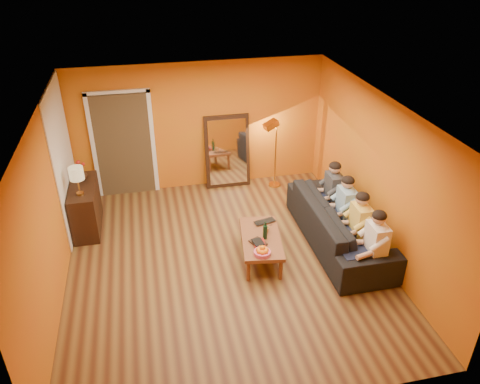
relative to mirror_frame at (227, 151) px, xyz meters
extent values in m
cube|color=brown|center=(-0.55, -2.63, -0.76)|extent=(5.00, 5.50, 0.00)
cube|color=white|center=(-0.55, -2.63, 1.84)|extent=(5.00, 5.50, 0.00)
cube|color=#C65817|center=(-0.55, 0.12, 0.54)|extent=(5.00, 0.00, 2.60)
cube|color=#C65817|center=(-3.05, -2.63, 0.54)|extent=(0.00, 5.50, 2.60)
cube|color=#C65817|center=(1.95, -2.63, 0.54)|extent=(0.00, 5.50, 2.60)
cube|color=white|center=(-3.04, -0.88, 0.54)|extent=(0.02, 1.90, 2.58)
cube|color=#3F2D19|center=(-2.05, 0.20, 0.29)|extent=(1.06, 0.30, 2.10)
cube|color=white|center=(-2.62, 0.08, 0.29)|extent=(0.08, 0.06, 2.20)
cube|color=white|center=(-1.48, 0.08, 0.29)|extent=(0.08, 0.06, 2.20)
cube|color=white|center=(-2.05, 0.08, 1.36)|extent=(1.22, 0.06, 0.08)
cube|color=#311C10|center=(0.00, 0.00, 0.00)|extent=(0.92, 0.27, 1.51)
cube|color=white|center=(0.00, -0.04, 0.00)|extent=(0.78, 0.21, 1.35)
cube|color=#311C10|center=(-2.79, -1.08, -0.34)|extent=(0.44, 1.18, 0.85)
imported|color=black|center=(1.45, -2.49, -0.37)|extent=(2.64, 1.03, 0.77)
cylinder|color=black|center=(0.09, -2.69, -0.18)|extent=(0.07, 0.07, 0.31)
imported|color=#B27F3F|center=(0.16, -2.52, -0.29)|extent=(0.10, 0.10, 0.09)
imported|color=black|center=(0.22, -2.29, -0.33)|extent=(0.41, 0.31, 0.03)
imported|color=#311C10|center=(-0.14, -2.84, -0.33)|extent=(0.29, 0.32, 0.02)
imported|color=#A21B12|center=(-0.13, -2.83, -0.31)|extent=(0.20, 0.26, 0.02)
imported|color=black|center=(-0.14, -2.85, -0.29)|extent=(0.18, 0.23, 0.02)
imported|color=#311C10|center=(-2.79, -0.83, 0.19)|extent=(0.19, 0.19, 0.20)
camera|label=1|loc=(-1.62, -8.62, 3.99)|focal=35.00mm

